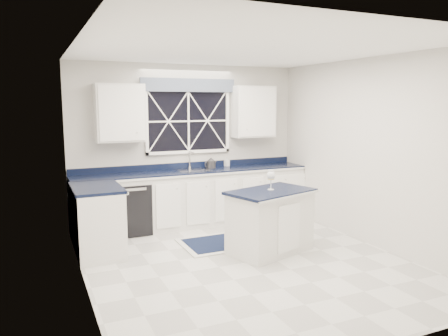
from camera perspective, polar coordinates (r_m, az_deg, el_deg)
name	(u,v)px	position (r m, az deg, el deg)	size (l,w,h in m)	color
ground	(247,262)	(5.81, 2.97, -12.21)	(4.50, 4.50, 0.00)	beige
back_wall	(188,144)	(7.54, -4.75, 3.10)	(4.00, 0.10, 2.70)	beige
base_cabinets	(179,203)	(7.15, -5.93, -4.53)	(3.99, 1.60, 0.90)	white
countertop	(194,171)	(7.32, -3.93, -0.45)	(3.98, 0.64, 0.04)	black
dishwasher	(129,207)	(7.12, -12.25, -5.06)	(0.60, 0.58, 0.82)	black
window	(188,116)	(7.47, -4.67, 6.74)	(1.65, 0.09, 1.26)	black
upper_cabinets	(191,112)	(7.35, -4.36, 7.26)	(3.10, 0.34, 0.90)	white
faucet	(190,160)	(7.47, -4.46, 1.11)	(0.05, 0.20, 0.30)	#B5B6B8
island	(270,221)	(6.11, 6.05, -6.90)	(1.32, 1.02, 0.87)	white
rug	(230,241)	(6.59, 0.75, -9.57)	(1.45, 0.89, 0.02)	beige
kettle	(211,163)	(7.54, -1.72, 0.63)	(0.26, 0.19, 0.18)	#303033
wine_glass	(271,176)	(6.01, 6.16, -1.07)	(0.12, 0.12, 0.27)	silver
soap_bottle	(227,162)	(7.77, 0.37, 0.85)	(0.07, 0.08, 0.16)	silver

